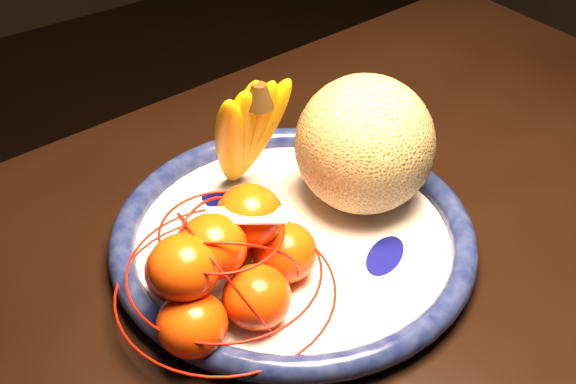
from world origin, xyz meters
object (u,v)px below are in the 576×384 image
fruit_bowl (293,238)px  cantaloupe (365,144)px  banana_bunch (244,130)px  mandarin_bag (225,265)px

fruit_bowl → cantaloupe: cantaloupe is taller
banana_bunch → mandarin_bag: (-0.10, -0.13, -0.04)m
banana_bunch → fruit_bowl: bearing=-91.3°
banana_bunch → cantaloupe: bearing=-40.3°
fruit_bowl → mandarin_bag: mandarin_bag is taller
fruit_bowl → banana_bunch: bearing=90.8°
cantaloupe → banana_bunch: (-0.10, 0.08, 0.01)m
fruit_bowl → mandarin_bag: 0.12m
cantaloupe → mandarin_bag: cantaloupe is taller
fruit_bowl → cantaloupe: 0.12m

